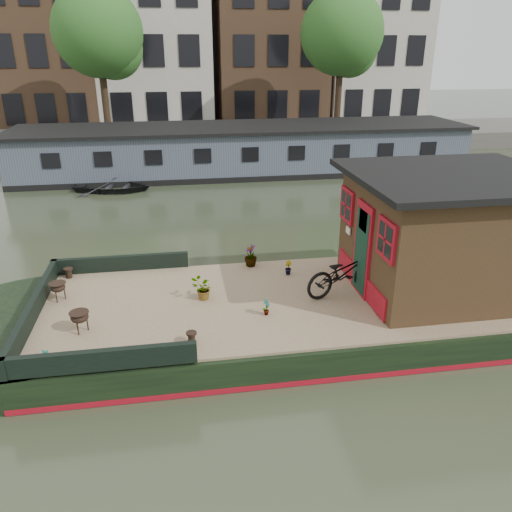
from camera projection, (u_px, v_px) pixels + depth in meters
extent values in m
plane|color=#283220|center=(337.00, 321.00, 10.47)|extent=(120.00, 120.00, 0.00)
cube|color=black|center=(338.00, 309.00, 10.35)|extent=(12.00, 4.00, 0.60)
cylinder|color=black|center=(34.00, 333.00, 9.46)|extent=(4.00, 4.00, 0.60)
cube|color=maroon|center=(337.00, 319.00, 10.44)|extent=(12.02, 4.02, 0.10)
cube|color=#99845E|center=(339.00, 295.00, 10.23)|extent=(11.80, 3.80, 0.05)
cube|color=black|center=(34.00, 308.00, 9.27)|extent=(0.12, 4.00, 0.35)
cube|color=black|center=(121.00, 263.00, 11.23)|extent=(3.00, 0.12, 0.35)
cube|color=black|center=(100.00, 360.00, 7.73)|extent=(3.00, 0.12, 0.35)
cube|color=#322113|center=(447.00, 235.00, 10.11)|extent=(3.50, 3.00, 2.30)
cube|color=black|center=(456.00, 176.00, 9.64)|extent=(4.00, 3.50, 0.12)
cube|color=maroon|center=(362.00, 249.00, 9.92)|extent=(0.06, 0.80, 1.90)
cube|color=black|center=(361.00, 252.00, 9.93)|extent=(0.04, 0.64, 1.70)
cube|color=maroon|center=(387.00, 240.00, 8.73)|extent=(0.06, 0.72, 0.72)
cube|color=maroon|center=(347.00, 205.00, 10.64)|extent=(0.06, 0.72, 0.72)
imported|color=black|center=(343.00, 272.00, 10.08)|extent=(1.85, 1.14, 0.92)
imported|color=#9E342D|center=(266.00, 307.00, 9.33)|extent=(0.20, 0.21, 0.33)
imported|color=maroon|center=(288.00, 268.00, 11.05)|extent=(0.15, 0.18, 0.31)
imported|color=#A74B30|center=(203.00, 289.00, 9.90)|extent=(0.53, 0.51, 0.46)
imported|color=brown|center=(251.00, 255.00, 11.43)|extent=(0.33, 0.33, 0.51)
imported|color=#9D452E|center=(46.00, 358.00, 7.81)|extent=(0.17, 0.19, 0.30)
cylinder|color=black|center=(69.00, 273.00, 10.89)|extent=(0.20, 0.20, 0.23)
cylinder|color=black|center=(192.00, 338.00, 8.46)|extent=(0.19, 0.19, 0.21)
imported|color=black|center=(113.00, 183.00, 19.98)|extent=(3.41, 2.75, 0.63)
cube|color=#485360|center=(244.00, 150.00, 22.84)|extent=(20.00, 4.00, 2.00)
cube|color=black|center=(244.00, 127.00, 22.44)|extent=(20.40, 4.40, 0.12)
cube|color=black|center=(244.00, 169.00, 23.18)|extent=(20.00, 4.05, 0.24)
cube|color=#47443F|center=(228.00, 139.00, 28.98)|extent=(60.00, 6.00, 0.90)
cube|color=brown|center=(46.00, 11.00, 31.08)|extent=(6.00, 8.00, 15.00)
cube|color=brown|center=(267.00, 9.00, 33.08)|extent=(7.00, 8.00, 15.50)
cube|color=#B7B2A3|center=(367.00, 6.00, 34.03)|extent=(6.50, 8.00, 16.00)
cylinder|color=#332316|center=(105.00, 99.00, 25.70)|extent=(0.36, 0.36, 4.00)
sphere|color=#22571D|center=(98.00, 31.00, 24.47)|extent=(4.40, 4.40, 4.40)
sphere|color=#22571D|center=(113.00, 49.00, 25.14)|extent=(3.00, 3.00, 3.00)
cylinder|color=#332316|center=(338.00, 96.00, 27.57)|extent=(0.36, 0.36, 4.00)
sphere|color=#22571D|center=(342.00, 32.00, 26.34)|extent=(4.40, 4.40, 4.40)
sphere|color=#22571D|center=(350.00, 49.00, 27.01)|extent=(3.00, 3.00, 3.00)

